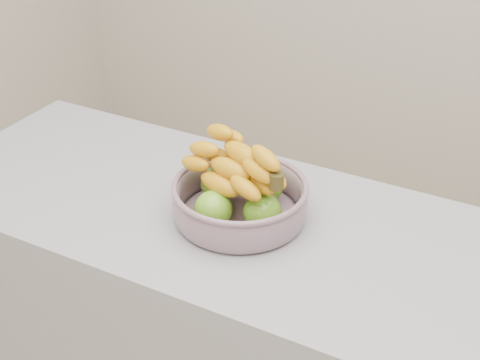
% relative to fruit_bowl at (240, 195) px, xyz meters
% --- Properties ---
extents(fruit_bowl, '(0.31, 0.31, 0.19)m').
position_rel_fruit_bowl_xyz_m(fruit_bowl, '(0.00, 0.00, 0.00)').
color(fruit_bowl, '#8A95A6').
rests_on(fruit_bowl, counter).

